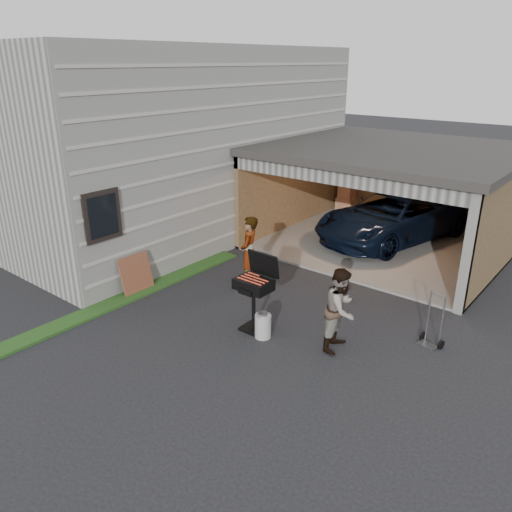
# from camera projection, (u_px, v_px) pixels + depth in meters

# --- Properties ---
(ground) EXTENTS (80.00, 80.00, 0.00)m
(ground) POSITION_uv_depth(u_px,v_px,m) (215.00, 319.00, 10.54)
(ground) COLOR black
(ground) RESTS_ON ground
(house) EXTENTS (7.00, 11.00, 5.50)m
(house) POSITION_uv_depth(u_px,v_px,m) (162.00, 139.00, 15.94)
(house) COLOR #474744
(house) RESTS_ON ground
(groundcover_strip) EXTENTS (0.50, 8.00, 0.06)m
(groundcover_strip) POSITION_uv_depth(u_px,v_px,m) (111.00, 304.00, 11.12)
(groundcover_strip) COLOR #193814
(groundcover_strip) RESTS_ON ground
(garage) EXTENTS (6.80, 6.30, 2.90)m
(garage) POSITION_uv_depth(u_px,v_px,m) (395.00, 181.00, 14.32)
(garage) COLOR #605E59
(garage) RESTS_ON ground
(minivan) EXTENTS (3.50, 5.46, 1.40)m
(minivan) POSITION_uv_depth(u_px,v_px,m) (392.00, 219.00, 14.83)
(minivan) COLOR black
(minivan) RESTS_ON ground
(woman) EXTENTS (0.65, 0.76, 1.76)m
(woman) POSITION_uv_depth(u_px,v_px,m) (249.00, 252.00, 11.77)
(woman) COLOR #A1B4CA
(woman) RESTS_ON ground
(man) EXTENTS (0.71, 0.86, 1.62)m
(man) POSITION_uv_depth(u_px,v_px,m) (341.00, 309.00, 9.23)
(man) COLOR #462A1B
(man) RESTS_ON ground
(bbq_grill) EXTENTS (0.71, 0.63, 1.59)m
(bbq_grill) POSITION_uv_depth(u_px,v_px,m) (255.00, 286.00, 9.84)
(bbq_grill) COLOR black
(bbq_grill) RESTS_ON ground
(propane_tank) EXTENTS (0.40, 0.40, 0.48)m
(propane_tank) POSITION_uv_depth(u_px,v_px,m) (263.00, 326.00, 9.79)
(propane_tank) COLOR #B5B5B1
(propane_tank) RESTS_ON ground
(plywood_panel) EXTENTS (0.23, 0.83, 0.91)m
(plywood_panel) POSITION_uv_depth(u_px,v_px,m) (136.00, 274.00, 11.62)
(plywood_panel) COLOR brown
(plywood_panel) RESTS_ON ground
(hand_truck) EXTENTS (0.47, 0.41, 1.08)m
(hand_truck) POSITION_uv_depth(u_px,v_px,m) (431.00, 336.00, 9.52)
(hand_truck) COLOR slate
(hand_truck) RESTS_ON ground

